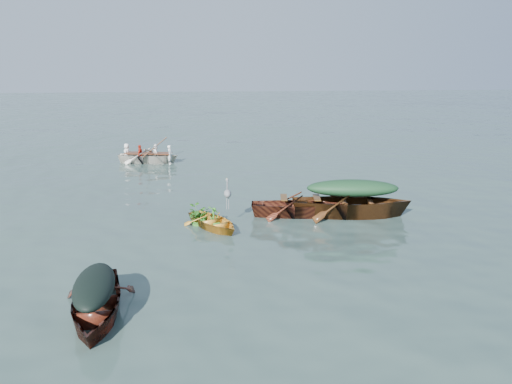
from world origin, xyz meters
TOP-DOWN VIEW (x-y plane):
  - ground at (0.00, 0.00)m, footprint 140.00×140.00m
  - yellow_dinghy at (-1.92, 1.57)m, footprint 2.37×2.91m
  - dark_covered_boat at (-4.30, -3.40)m, footprint 1.66×3.80m
  - green_tarp_boat at (2.42, 2.22)m, footprint 5.34×2.30m
  - open_wooden_boat at (0.83, 2.44)m, footprint 4.39×1.90m
  - rowed_boat at (-4.69, 11.60)m, footprint 4.19×2.02m
  - dark_tarp_cover at (-4.30, -3.40)m, footprint 0.91×2.09m
  - green_tarp_cover at (2.42, 2.22)m, footprint 2.93×1.26m
  - thwart_benches at (0.83, 2.44)m, footprint 2.21×1.08m
  - heron at (-1.47, 1.89)m, footprint 0.44×0.49m
  - dinghy_weeds at (-2.18, 2.05)m, footprint 1.06×1.13m
  - rowers at (-4.69, 11.60)m, footprint 2.98×1.65m
  - oars at (-4.69, 11.60)m, footprint 1.13×2.67m

SIDE VIEW (x-z plane):
  - ground at x=0.00m, z-range 0.00..0.00m
  - yellow_dinghy at x=-1.92m, z-range -0.35..0.35m
  - dark_covered_boat at x=-4.30m, z-range -0.46..0.46m
  - green_tarp_boat at x=2.42m, z-range -0.63..0.63m
  - open_wooden_boat at x=0.83m, z-range -0.49..0.49m
  - rowed_boat at x=-4.69m, z-range -0.47..0.47m
  - oars at x=-4.69m, z-range 0.47..0.53m
  - thwart_benches at x=0.83m, z-range 0.49..0.53m
  - dinghy_weeds at x=-2.18m, z-range 0.35..0.95m
  - dark_tarp_cover at x=-4.30m, z-range 0.46..0.86m
  - heron at x=-1.47m, z-range 0.35..1.27m
  - rowers at x=-4.69m, z-range 0.47..1.23m
  - green_tarp_cover at x=2.42m, z-range 0.63..1.15m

